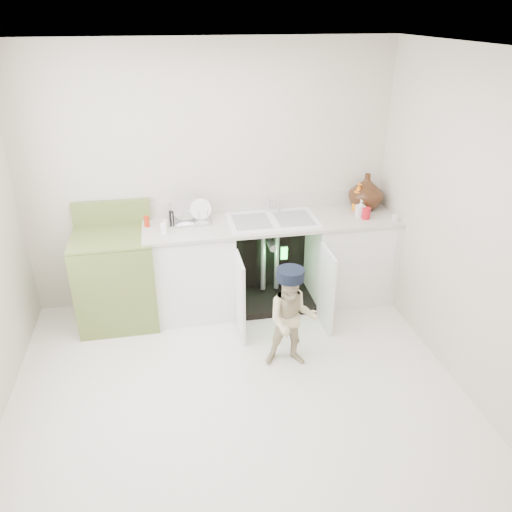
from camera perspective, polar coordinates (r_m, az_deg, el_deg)
The scene contains 5 objects.
ground at distance 4.12m, azimuth -2.22°, elevation -14.66°, with size 3.50×3.50×0.00m, color silver.
room_shell at distance 3.43m, azimuth -2.59°, elevation 1.28°, with size 6.00×5.50×1.26m.
counter_run at distance 4.93m, azimuth 2.29°, elevation -0.35°, with size 2.44×1.02×1.26m.
avocado_stove at distance 4.84m, azimuth -15.62°, elevation -2.30°, with size 0.71×0.65×1.11m.
repair_worker at distance 4.09m, azimuth 4.13°, elevation -7.06°, with size 0.47×0.85×0.89m.
Camera 1 is at (-0.43, -3.07, 2.71)m, focal length 35.00 mm.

